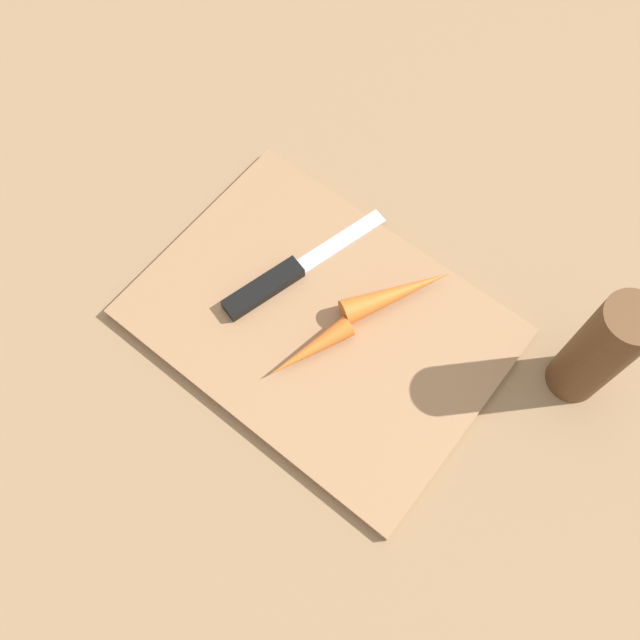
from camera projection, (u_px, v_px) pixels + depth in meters
The scene contains 6 objects.
ground_plane at pixel (320, 325), 0.70m from camera, with size 1.40×1.40×0.00m, color #8C6D4C.
cutting_board at pixel (320, 322), 0.70m from camera, with size 0.36×0.26×0.01m, color #99704C.
knife at pixel (274, 282), 0.70m from camera, with size 0.07×0.20×0.01m.
carrot_short at pixel (310, 350), 0.66m from camera, with size 0.02×0.02×0.09m, color orange.
carrot_long at pixel (398, 293), 0.69m from camera, with size 0.03×0.03×0.12m, color orange.
pepper_grinder at pixel (599, 351), 0.61m from camera, with size 0.05×0.05×0.15m, color brown.
Camera 1 is at (0.17, -0.22, 0.64)m, focal length 38.08 mm.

